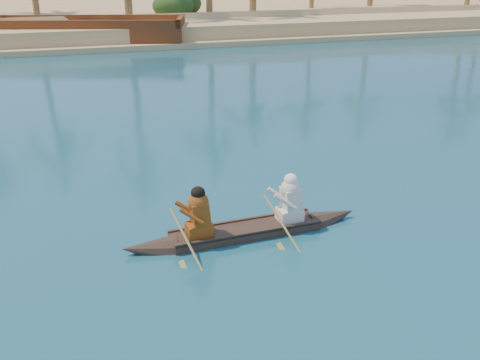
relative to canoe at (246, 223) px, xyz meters
name	(u,v)px	position (x,y,z in m)	size (l,w,h in m)	color
ground	(453,145)	(8.00, 3.48, -0.27)	(160.00, 160.00, 0.00)	#0B384B
sandy_embankment	(160,11)	(8.00, 50.37, 0.26)	(150.00, 51.00, 1.50)	tan
shrub_cluster	(196,16)	(8.00, 34.98, 0.93)	(100.00, 6.00, 2.40)	#254017
canoe	(246,223)	(0.00, 0.00, 0.00)	(5.07, 0.78, 1.39)	#38291E
barge_mid	(87,34)	(-1.02, 29.49, 0.49)	(13.68, 7.95, 2.16)	maroon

